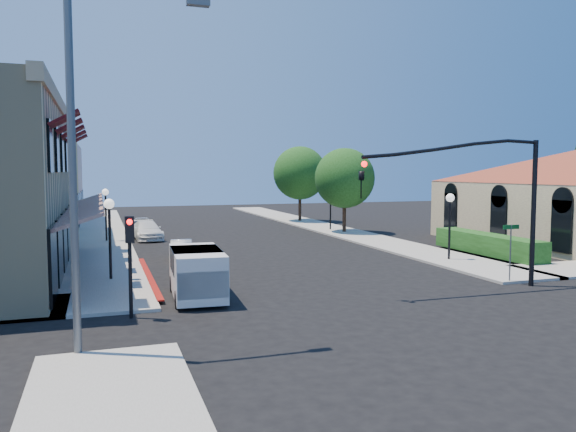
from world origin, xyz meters
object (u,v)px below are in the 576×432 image
object	(u,v)px
cobra_streetlight	(87,150)
street_name_sign	(511,244)
signal_mast_arm	(491,188)
secondary_signal	(130,247)
street_tree_a	(345,178)
parked_car_c	(147,231)
parked_car_a	(196,263)
lamppost_left_near	(109,218)
lamppost_right_far	(331,196)
parked_car_b	(181,250)
lamppost_right_near	(450,209)
street_tree_b	(300,173)
lamppost_left_far	(106,201)
parked_car_d	(142,225)
white_van	(197,270)

from	to	relation	value
cobra_streetlight	street_name_sign	distance (m)	17.54
signal_mast_arm	secondary_signal	xyz separation A→B (m)	(-13.86, -0.09, -1.77)
signal_mast_arm	street_tree_a	bearing A→B (deg)	81.83
signal_mast_arm	parked_car_c	xyz separation A→B (m)	(-11.68, 21.15, -3.46)
cobra_streetlight	parked_car_a	distance (m)	12.06
lamppost_left_near	street_tree_a	bearing A→B (deg)	38.98
secondary_signal	lamppost_right_far	bearing A→B (deg)	53.86
parked_car_b	signal_mast_arm	bearing A→B (deg)	-40.14
cobra_streetlight	lamppost_right_far	size ratio (longest dim) A/B	2.61
lamppost_right_near	lamppost_right_far	xyz separation A→B (m)	(0.00, 16.00, 0.00)
cobra_streetlight	lamppost_left_near	size ratio (longest dim) A/B	2.61
street_name_sign	parked_car_b	xyz separation A→B (m)	(-12.30, 10.80, -1.17)
street_tree_b	secondary_signal	size ratio (longest dim) A/B	2.11
lamppost_left_far	parked_car_a	size ratio (longest dim) A/B	1.06
parked_car_b	parked_car_d	size ratio (longest dim) A/B	0.81
street_tree_b	parked_car_d	size ratio (longest dim) A/B	1.78
street_tree_a	lamppost_left_far	xyz separation A→B (m)	(-17.30, 0.00, -1.46)
lamppost_left_near	signal_mast_arm	bearing A→B (deg)	-24.37
cobra_streetlight	street_tree_b	bearing A→B (deg)	62.17
parked_car_a	street_name_sign	bearing A→B (deg)	-21.14
parked_car_a	street_tree_b	bearing A→B (deg)	65.17
street_tree_b	parked_car_d	distance (m)	15.63
street_tree_b	white_van	xyz separation A→B (m)	(-14.30, -28.38, -3.49)
lamppost_left_near	parked_car_d	bearing A→B (deg)	82.26
parked_car_b	parked_car_c	size ratio (longest dim) A/B	0.73
signal_mast_arm	lamppost_left_far	size ratio (longest dim) A/B	2.24
cobra_streetlight	white_van	distance (m)	7.92
lamppost_left_near	lamppost_right_near	distance (m)	17.00
parked_car_a	signal_mast_arm	bearing A→B (deg)	-27.31
street_tree_a	lamppost_left_far	world-z (taller)	street_tree_a
white_van	parked_car_d	bearing A→B (deg)	90.65
lamppost_right_near	lamppost_left_far	bearing A→B (deg)	140.53
signal_mast_arm	parked_car_d	size ratio (longest dim) A/B	2.04
secondary_signal	cobra_streetlight	world-z (taller)	cobra_streetlight
cobra_streetlight	signal_mast_arm	bearing A→B (deg)	13.11
lamppost_right_near	parked_car_b	xyz separation A→B (m)	(-13.30, 5.00, -2.21)
street_name_sign	lamppost_left_far	size ratio (longest dim) A/B	0.70
street_name_sign	parked_car_c	xyz separation A→B (m)	(-13.32, 20.44, -1.07)
white_van	parked_car_b	size ratio (longest dim) A/B	1.32
street_tree_a	street_name_sign	size ratio (longest dim) A/B	2.59
parked_car_b	lamppost_right_near	bearing A→B (deg)	-13.56
secondary_signal	parked_car_a	world-z (taller)	secondary_signal
cobra_streetlight	lamppost_right_far	xyz separation A→B (m)	(17.65, 26.00, -2.53)
white_van	parked_car_a	distance (m)	4.67
signal_mast_arm	parked_car_d	bearing A→B (deg)	113.69
lamppost_right_far	secondary_signal	bearing A→B (deg)	-126.14
parked_car_c	parked_car_d	distance (m)	5.37
cobra_streetlight	street_name_sign	bearing A→B (deg)	14.16
lamppost_left_far	parked_car_b	xyz separation A→B (m)	(3.70, -9.00, -2.21)
street_tree_a	cobra_streetlight	distance (m)	29.99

